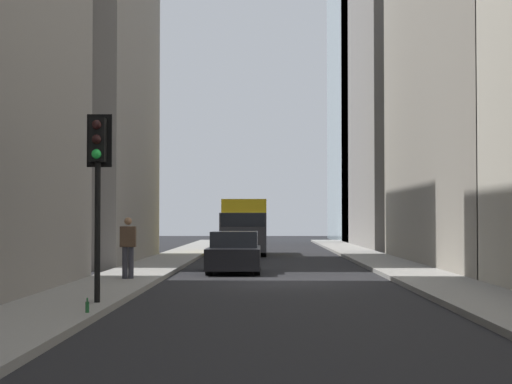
# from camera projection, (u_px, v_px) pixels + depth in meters

# --- Properties ---
(ground_plane) EXTENTS (135.00, 135.00, 0.00)m
(ground_plane) POSITION_uv_depth(u_px,v_px,m) (277.00, 282.00, 24.91)
(ground_plane) COLOR black
(sidewalk_right) EXTENTS (90.00, 2.20, 0.14)m
(sidewalk_right) POSITION_uv_depth(u_px,v_px,m) (123.00, 280.00, 24.96)
(sidewalk_right) COLOR gray
(sidewalk_right) RESTS_ON ground_plane
(sidewalk_left) EXTENTS (90.00, 2.20, 0.14)m
(sidewalk_left) POSITION_uv_depth(u_px,v_px,m) (432.00, 280.00, 24.87)
(sidewalk_left) COLOR gray
(sidewalk_left) RESTS_ON ground_plane
(building_left_far) EXTENTS (19.90, 10.00, 19.92)m
(building_left_far) POSITION_uv_depth(u_px,v_px,m) (431.00, 96.00, 56.52)
(building_left_far) COLOR gray
(building_left_far) RESTS_ON ground_plane
(building_right_midfar) EXTENTS (12.34, 10.50, 20.25)m
(building_right_midfar) POSITION_uv_depth(u_px,v_px,m) (26.00, 26.00, 36.64)
(building_right_midfar) COLOR gray
(building_right_midfar) RESTS_ON ground_plane
(delivery_truck) EXTENTS (6.46, 2.25, 2.84)m
(delivery_truck) POSITION_uv_depth(u_px,v_px,m) (244.00, 226.00, 43.88)
(delivery_truck) COLOR yellow
(delivery_truck) RESTS_ON ground_plane
(sedan_black) EXTENTS (4.30, 1.78, 1.42)m
(sedan_black) POSITION_uv_depth(u_px,v_px,m) (234.00, 253.00, 29.36)
(sedan_black) COLOR black
(sedan_black) RESTS_ON ground_plane
(traffic_light_foreground) EXTENTS (0.43, 0.52, 3.88)m
(traffic_light_foreground) POSITION_uv_depth(u_px,v_px,m) (98.00, 163.00, 17.60)
(traffic_light_foreground) COLOR black
(traffic_light_foreground) RESTS_ON sidewalk_right
(pedestrian) EXTENTS (0.26, 0.44, 1.76)m
(pedestrian) POSITION_uv_depth(u_px,v_px,m) (128.00, 245.00, 24.53)
(pedestrian) COLOR #33333D
(pedestrian) RESTS_ON sidewalk_right
(discarded_bottle) EXTENTS (0.07, 0.07, 0.27)m
(discarded_bottle) POSITION_uv_depth(u_px,v_px,m) (87.00, 307.00, 15.60)
(discarded_bottle) COLOR #236033
(discarded_bottle) RESTS_ON sidewalk_right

